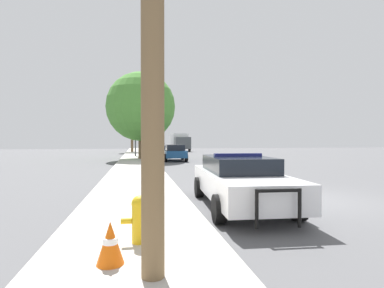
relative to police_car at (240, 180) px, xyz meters
name	(u,v)px	position (x,y,z in m)	size (l,w,h in m)	color
ground_plane	(303,199)	(2.28, 0.57, -0.74)	(110.00, 110.00, 0.00)	#565659
sidewalk_left	(136,204)	(-2.82, 0.57, -0.68)	(3.00, 110.00, 0.13)	#BCB7AD
police_car	(240,180)	(0.00, 0.00, 0.00)	(2.32, 5.20, 1.47)	white
fire_hydrant	(140,218)	(-2.77, -2.84, -0.19)	(0.61, 0.27, 0.79)	gold
traffic_light	(146,119)	(-1.81, 24.85, 3.34)	(3.17, 0.35, 5.70)	#424247
car_background_midblock	(175,152)	(0.47, 18.38, 0.01)	(2.06, 4.34, 1.42)	navy
car_background_distant	(160,147)	(0.79, 40.59, -0.02)	(2.32, 4.79, 1.33)	#333856
box_truck	(179,142)	(4.13, 41.46, 0.83)	(2.73, 7.91, 2.90)	#474C51
tree_sidewalk_far	(132,121)	(-3.49, 35.51, 3.80)	(4.11, 4.11, 6.49)	brown
tree_sidewalk_mid	(141,107)	(-2.45, 19.96, 4.15)	(6.31, 6.31, 7.92)	brown
traffic_cone	(110,243)	(-3.17, -3.65, -0.31)	(0.38, 0.38, 0.60)	orange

